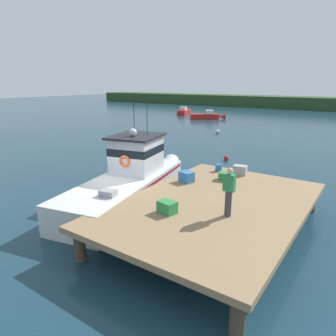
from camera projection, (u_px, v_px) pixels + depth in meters
The scene contains 15 objects.
ground_plane at pixel (120, 204), 14.15m from camera, with size 200.00×200.00×0.00m, color #193847.
dock at pixel (215, 205), 11.23m from camera, with size 6.00×9.00×1.20m.
main_fishing_boat at pixel (131, 179), 14.42m from camera, with size 4.21×9.96×4.80m.
crate_single_far at pixel (226, 176), 13.66m from camera, with size 0.60×0.44×0.34m, color #2D8442.
crate_stack_near_edge at pixel (240, 170), 14.46m from camera, with size 0.60×0.44×0.43m, color #9E9EA3.
crate_stack_mid_dock at pixel (186, 177), 13.38m from camera, with size 0.60×0.44×0.45m, color #3370B2.
crate_single_by_cleat at pixel (167, 207), 10.20m from camera, with size 0.60×0.44×0.40m, color #2D8442.
bait_bucket at pixel (219, 168), 15.00m from camera, with size 0.32×0.32×0.34m, color #2866B2.
deckhand_by_the_boat at pixel (229, 191), 9.79m from camera, with size 0.36×0.22×1.63m.
moored_boat_outer_mooring at pixel (184, 112), 53.48m from camera, with size 2.28×5.17×1.29m.
moored_boat_far_right at pixel (207, 116), 46.54m from camera, with size 4.92×3.93×1.35m.
mooring_buoy_outer at pixel (226, 158), 22.00m from camera, with size 0.36×0.36×0.36m, color red.
mooring_buoy_inshore at pixel (217, 131), 33.58m from camera, with size 0.42×0.42×0.42m, color silver.
mooring_buoy_spare_mooring at pixel (125, 152), 23.84m from camera, with size 0.38×0.38×0.38m, color silver.
far_shoreline at pixel (329, 103), 62.94m from camera, with size 120.00×8.00×2.40m, color #284723.
Camera 1 is at (9.33, -9.57, 5.41)m, focal length 32.81 mm.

